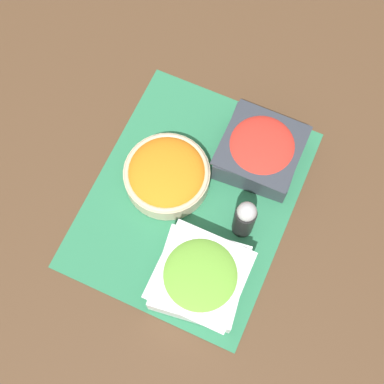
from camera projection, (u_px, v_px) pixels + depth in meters
ground_plane at (192, 198)px, 1.00m from camera, size 3.00×3.00×0.00m
placemat at (192, 198)px, 1.00m from camera, size 0.45×0.36×0.00m
carrot_bowl at (167, 174)px, 0.98m from camera, size 0.16×0.16×0.06m
lettuce_bowl at (200, 277)px, 0.91m from camera, size 0.16×0.16×0.07m
tomato_bowl at (261, 150)px, 0.99m from camera, size 0.15×0.15×0.07m
pepper_shaker at (245, 219)px, 0.93m from camera, size 0.04×0.04×0.11m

